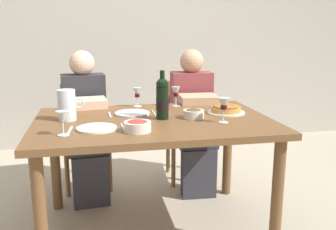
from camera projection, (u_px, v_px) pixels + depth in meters
The scene contains 22 objects.
ground_plane at pixel (154, 227), 2.55m from camera, with size 8.00×8.00×0.00m, color #B2A893.
back_wall at pixel (124, 22), 4.18m from camera, with size 8.00×0.10×2.80m, color #B2ADA3.
dining_table at pixel (154, 133), 2.40m from camera, with size 1.50×1.00×0.76m.
wine_bottle at pixel (162, 99), 2.36m from camera, with size 0.08×0.08×0.31m.
water_pitcher at pixel (67, 107), 2.34m from camera, with size 0.17×0.11×0.20m.
baked_tart at pixel (226, 109), 2.55m from camera, with size 0.26×0.26×0.06m.
salad_bowl at pixel (137, 125), 2.09m from camera, with size 0.15×0.15×0.07m.
olive_bowl at pixel (194, 113), 2.41m from camera, with size 0.14×0.14×0.06m.
wine_glass_left_diner at pixel (176, 93), 2.77m from camera, with size 0.06×0.06×0.15m.
wine_glass_right_diner at pixel (62, 118), 2.00m from camera, with size 0.07×0.07×0.13m.
wine_glass_centre at pixel (224, 105), 2.28m from camera, with size 0.07×0.07×0.15m.
wine_glass_spare at pixel (137, 94), 2.75m from camera, with size 0.07×0.07×0.14m.
dinner_plate_left_setting at pixel (132, 113), 2.53m from camera, with size 0.24×0.24×0.01m, color silver.
dinner_plate_right_setting at pixel (97, 128), 2.14m from camera, with size 0.23×0.23×0.01m, color white.
fork_left_setting at pixel (110, 115), 2.50m from camera, with size 0.16×0.01×0.01m, color silver.
knife_left_setting at pixel (154, 113), 2.56m from camera, with size 0.18×0.01×0.01m, color silver.
knife_right_setting at pixel (123, 127), 2.17m from camera, with size 0.18×0.01×0.01m, color silver.
spoon_right_setting at pixel (70, 130), 2.12m from camera, with size 0.16×0.01×0.01m, color silver.
chair_left at pixel (85, 128), 3.19m from camera, with size 0.44×0.44×0.87m.
diner_left at pixel (86, 121), 2.94m from camera, with size 0.37×0.53×1.16m.
chair_right at pixel (188, 123), 3.36m from camera, with size 0.42×0.42×0.87m.
diner_right at pixel (194, 116), 3.11m from camera, with size 0.35×0.52×1.16m.
Camera 1 is at (-0.37, -2.29, 1.32)m, focal length 39.83 mm.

